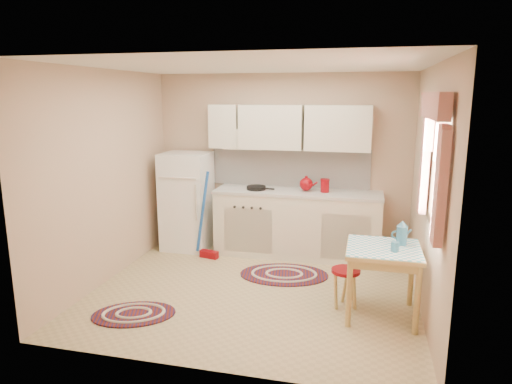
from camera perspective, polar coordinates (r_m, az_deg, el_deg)
room_shell at (r=5.13m, az=2.12°, el=5.24°), size 3.64×3.60×2.52m
fridge at (r=6.66m, az=-8.62°, el=-1.13°), size 0.65×0.60×1.40m
broom at (r=6.21m, az=-5.99°, el=-2.97°), size 0.30×0.18×1.20m
base_cabinets at (r=6.36m, az=5.16°, el=-4.09°), size 2.25×0.60×0.88m
countertop at (r=6.25m, az=5.24°, el=-0.04°), size 2.27×0.62×0.04m
frying_pan at (r=6.30m, az=0.03°, el=0.53°), size 0.32×0.32×0.05m
red_kettle at (r=6.21m, az=6.29°, el=0.99°), size 0.22×0.20×0.20m
red_canister at (r=6.19m, az=8.60°, el=0.70°), size 0.13×0.13×0.16m
table at (r=4.84m, az=15.44°, el=-10.80°), size 0.72×0.72×0.72m
stool at (r=4.99m, az=11.08°, el=-11.71°), size 0.31×0.31×0.42m
coffee_pot at (r=4.80m, az=17.78°, el=-4.89°), size 0.14×0.12×0.26m
mug at (r=4.61m, az=16.97°, el=-6.61°), size 0.09×0.09×0.10m
rug_center at (r=5.79m, az=3.53°, el=-10.25°), size 1.20×0.89×0.02m
rug_left at (r=4.98m, az=-15.04°, el=-14.52°), size 0.99×0.82×0.02m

